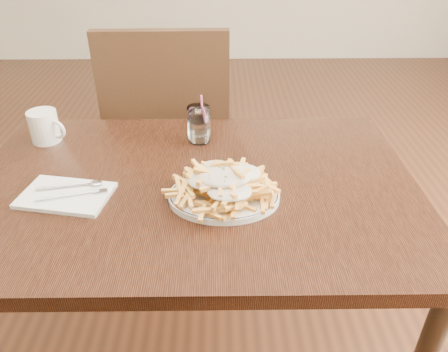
{
  "coord_description": "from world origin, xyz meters",
  "views": [
    {
      "loc": [
        0.07,
        -0.98,
        1.39
      ],
      "look_at": [
        0.08,
        -0.08,
        0.82
      ],
      "focal_mm": 35.0,
      "sensor_mm": 36.0,
      "label": 1
    }
  ],
  "objects_px": {
    "table": "(194,206)",
    "fries_plate": "(224,196)",
    "coffee_mug": "(45,127)",
    "water_glass": "(199,126)",
    "chair_far": "(170,133)",
    "loaded_fries": "(224,180)"
  },
  "relations": [
    {
      "from": "chair_far",
      "to": "fries_plate",
      "type": "height_order",
      "value": "chair_far"
    },
    {
      "from": "chair_far",
      "to": "fries_plate",
      "type": "xyz_separation_m",
      "value": [
        0.21,
        -0.71,
        0.18
      ]
    },
    {
      "from": "table",
      "to": "coffee_mug",
      "type": "height_order",
      "value": "coffee_mug"
    },
    {
      "from": "loaded_fries",
      "to": "coffee_mug",
      "type": "relative_size",
      "value": 2.48
    },
    {
      "from": "table",
      "to": "coffee_mug",
      "type": "relative_size",
      "value": 9.98
    },
    {
      "from": "loaded_fries",
      "to": "fries_plate",
      "type": "bearing_deg",
      "value": 0.0
    },
    {
      "from": "chair_far",
      "to": "fries_plate",
      "type": "bearing_deg",
      "value": -73.44
    },
    {
      "from": "table",
      "to": "loaded_fries",
      "type": "bearing_deg",
      "value": -44.49
    },
    {
      "from": "water_glass",
      "to": "table",
      "type": "bearing_deg",
      "value": -92.29
    },
    {
      "from": "table",
      "to": "loaded_fries",
      "type": "distance_m",
      "value": 0.18
    },
    {
      "from": "table",
      "to": "chair_far",
      "type": "relative_size",
      "value": 1.17
    },
    {
      "from": "table",
      "to": "loaded_fries",
      "type": "xyz_separation_m",
      "value": [
        0.08,
        -0.08,
        0.14
      ]
    },
    {
      "from": "table",
      "to": "loaded_fries",
      "type": "relative_size",
      "value": 4.02
    },
    {
      "from": "chair_far",
      "to": "coffee_mug",
      "type": "bearing_deg",
      "value": -130.8
    },
    {
      "from": "table",
      "to": "chair_far",
      "type": "height_order",
      "value": "chair_far"
    },
    {
      "from": "chair_far",
      "to": "fries_plate",
      "type": "relative_size",
      "value": 3.24
    },
    {
      "from": "table",
      "to": "water_glass",
      "type": "distance_m",
      "value": 0.27
    },
    {
      "from": "coffee_mug",
      "to": "water_glass",
      "type": "bearing_deg",
      "value": -0.52
    },
    {
      "from": "loaded_fries",
      "to": "chair_far",
      "type": "bearing_deg",
      "value": 106.56
    },
    {
      "from": "table",
      "to": "fries_plate",
      "type": "bearing_deg",
      "value": -44.49
    },
    {
      "from": "fries_plate",
      "to": "table",
      "type": "bearing_deg",
      "value": 135.51
    },
    {
      "from": "chair_far",
      "to": "loaded_fries",
      "type": "height_order",
      "value": "chair_far"
    }
  ]
}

